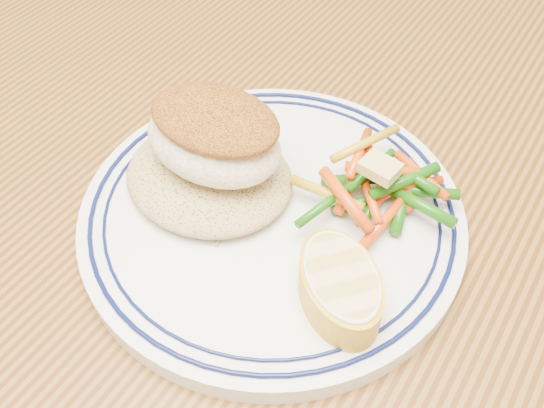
{
  "coord_description": "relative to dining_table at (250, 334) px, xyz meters",
  "views": [
    {
      "loc": [
        0.14,
        -0.19,
        1.07
      ],
      "look_at": [
        -0.0,
        0.04,
        0.77
      ],
      "focal_mm": 40.0,
      "sensor_mm": 36.0,
      "label": 1
    }
  ],
  "objects": [
    {
      "name": "dining_table",
      "position": [
        0.0,
        0.0,
        0.0
      ],
      "size": [
        1.5,
        0.9,
        0.75
      ],
      "color": "#502F10",
      "rests_on": "ground"
    },
    {
      "name": "plate",
      "position": [
        -0.0,
        0.04,
        0.11
      ],
      "size": [
        0.26,
        0.26,
        0.02
      ],
      "color": "white",
      "rests_on": "dining_table"
    },
    {
      "name": "rice_pilaf",
      "position": [
        -0.05,
        0.03,
        0.12
      ],
      "size": [
        0.12,
        0.1,
        0.02
      ],
      "primitive_type": "ellipsoid",
      "color": "tan",
      "rests_on": "plate"
    },
    {
      "name": "fish_fillet",
      "position": [
        -0.05,
        0.04,
        0.15
      ],
      "size": [
        0.1,
        0.07,
        0.05
      ],
      "color": "white",
      "rests_on": "rice_pilaf"
    },
    {
      "name": "vegetable_pile",
      "position": [
        0.05,
        0.08,
        0.13
      ],
      "size": [
        0.11,
        0.11,
        0.03
      ],
      "color": "#18570A",
      "rests_on": "plate"
    },
    {
      "name": "butter_pat",
      "position": [
        0.05,
        0.08,
        0.15
      ],
      "size": [
        0.03,
        0.02,
        0.01
      ],
      "primitive_type": "cube",
      "rotation": [
        0.0,
        0.0,
        -0.12
      ],
      "color": "#D8C169",
      "rests_on": "vegetable_pile"
    },
    {
      "name": "lemon_wedge",
      "position": [
        0.07,
        -0.0,
        0.13
      ],
      "size": [
        0.09,
        0.09,
        0.03
      ],
      "color": "gold",
      "rests_on": "plate"
    }
  ]
}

